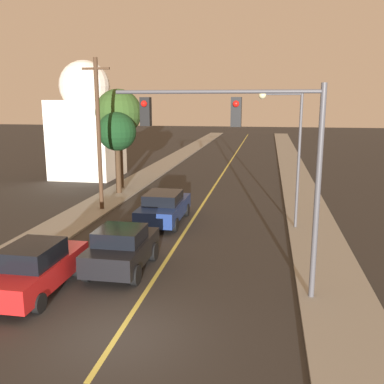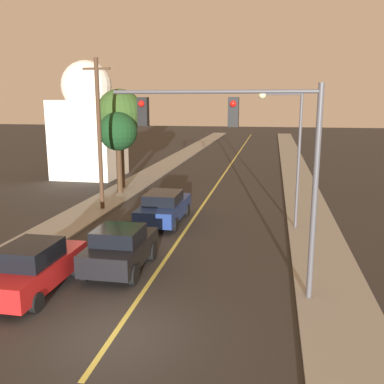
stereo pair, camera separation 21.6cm
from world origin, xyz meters
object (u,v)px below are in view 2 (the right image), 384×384
tree_left_far (120,113)px  domed_building_left (89,123)px  car_near_lane_front (120,248)px  streetlamp_right (289,140)px  car_outer_lane_front (34,267)px  traffic_signal_mast (249,145)px  car_near_lane_second (164,207)px  tree_left_near (118,132)px  utility_pole_left (99,133)px

tree_left_far → domed_building_left: size_ratio=0.74×
car_near_lane_front → streetlamp_right: bearing=46.8°
car_outer_lane_front → traffic_signal_mast: traffic_signal_mast is taller
traffic_signal_mast → domed_building_left: (-14.47, 20.59, -0.50)m
car_near_lane_front → car_near_lane_second: size_ratio=0.80×
car_near_lane_second → streetlamp_right: (6.29, 0.02, 3.63)m
streetlamp_right → tree_left_near: (-11.06, 6.32, -0.21)m
tree_left_far → utility_pole_left: bearing=-80.8°
car_near_lane_front → domed_building_left: size_ratio=0.41×
car_near_lane_second → tree_left_near: 8.64m
car_near_lane_front → traffic_signal_mast: 6.47m
car_near_lane_front → streetlamp_right: streetlamp_right is taller
domed_building_left → utility_pole_left: bearing=-63.2°
car_near_lane_second → tree_left_near: bearing=126.9°
tree_left_far → car_near_lane_second: bearing=-57.1°
tree_left_far → domed_building_left: domed_building_left is taller
car_near_lane_front → domed_building_left: domed_building_left is taller
streetlamp_right → tree_left_far: size_ratio=0.95×
car_outer_lane_front → car_near_lane_front: bearing=45.8°
utility_pole_left → car_outer_lane_front: bearing=-79.5°
car_near_lane_front → traffic_signal_mast: bearing=-15.1°
traffic_signal_mast → utility_pole_left: (-9.04, 9.84, -0.43)m
car_near_lane_front → domed_building_left: 21.88m
car_outer_lane_front → streetlamp_right: 12.90m
car_near_lane_second → tree_left_far: (-5.25, 8.12, 4.63)m
car_near_lane_front → car_outer_lane_front: (-2.22, -2.29, -0.03)m
streetlamp_right → utility_pole_left: 10.69m
car_near_lane_front → utility_pole_left: utility_pole_left is taller
car_near_lane_front → streetlamp_right: 9.87m
car_outer_lane_front → traffic_signal_mast: (7.03, 0.99, 4.16)m
tree_left_near → traffic_signal_mast: bearing=-56.2°
car_outer_lane_front → tree_left_far: (-3.03, 17.09, 4.63)m
tree_left_near → tree_left_far: (-0.48, 1.78, 1.21)m
traffic_signal_mast → tree_left_far: 18.99m
utility_pole_left → tree_left_far: utility_pole_left is taller
car_near_lane_front → car_near_lane_second: (-0.00, 6.68, -0.03)m
streetlamp_right → tree_left_far: tree_left_far is taller
utility_pole_left → traffic_signal_mast: bearing=-47.4°
traffic_signal_mast → domed_building_left: domed_building_left is taller
streetlamp_right → tree_left_near: bearing=150.3°
car_near_lane_second → utility_pole_left: utility_pole_left is taller
car_near_lane_front → tree_left_far: tree_left_far is taller
tree_left_near → tree_left_far: bearing=105.2°
car_near_lane_front → tree_left_far: bearing=109.5°
traffic_signal_mast → streetlamp_right: (1.48, 8.00, -0.53)m
traffic_signal_mast → car_near_lane_front: bearing=164.9°
car_near_lane_front → tree_left_near: bearing=110.1°
car_near_lane_front → car_outer_lane_front: size_ratio=0.86×
car_near_lane_second → utility_pole_left: 5.94m
car_near_lane_second → tree_left_far: bearing=122.9°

